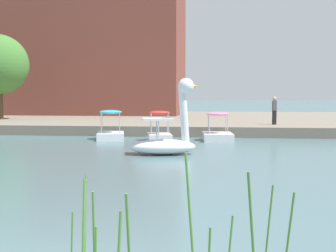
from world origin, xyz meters
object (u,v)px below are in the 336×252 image
Objects in this scene: swan_boat at (167,136)px; person_on_path at (274,109)px; pedal_boat_pink at (218,132)px; pedal_boat_red at (160,132)px; pedal_boat_cyan at (111,130)px.

person_on_path is at bearing 64.36° from swan_boat.
swan_boat is 1.24× the size of pedal_boat_pink.
swan_boat is 5.60m from pedal_boat_red.
pedal_boat_pink is (1.76, 5.83, -0.29)m from swan_boat.
pedal_boat_cyan is at bearing 122.64° from swan_boat.
pedal_boat_red is 0.83× the size of pedal_boat_cyan.
swan_boat reaches higher than pedal_boat_cyan.
pedal_boat_red is (-2.88, -0.35, 0.01)m from pedal_boat_pink.
pedal_boat_red is at bearing -141.71° from person_on_path.
pedal_boat_red reaches higher than pedal_boat_pink.
person_on_path is (4.92, 10.25, 0.75)m from swan_boat.
person_on_path reaches higher than pedal_boat_pink.
pedal_boat_cyan is (-2.58, 0.29, 0.04)m from pedal_boat_red.
swan_boat reaches higher than person_on_path.
person_on_path is at bearing 54.40° from pedal_boat_pink.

